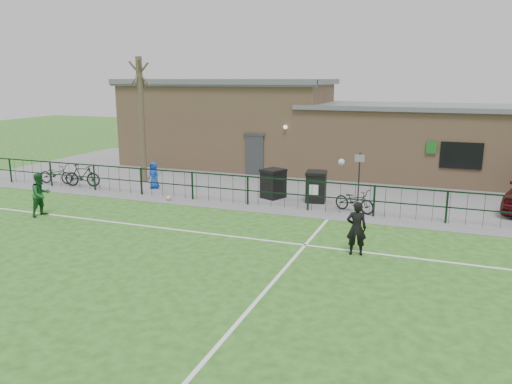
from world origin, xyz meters
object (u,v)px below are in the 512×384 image
(bicycle_e, at_px, (355,201))
(bicycle_b, at_px, (82,176))
(wheelie_bin_right, at_px, (316,188))
(bare_tree, at_px, (142,121))
(outfield_player, at_px, (41,195))
(wheelie_bin_left, at_px, (273,185))
(bicycle_a, at_px, (56,174))
(spectator_child, at_px, (154,175))
(ball_ground, at_px, (169,198))
(sign_post, at_px, (359,176))

(bicycle_e, bearing_deg, bicycle_b, 111.88)
(bicycle_b, bearing_deg, wheelie_bin_right, -97.68)
(bare_tree, distance_m, outfield_player, 7.06)
(wheelie_bin_left, bearing_deg, outfield_player, -118.06)
(wheelie_bin_right, distance_m, outfield_player, 10.65)
(bicycle_a, relative_size, spectator_child, 1.42)
(bicycle_a, bearing_deg, outfield_player, -149.78)
(wheelie_bin_right, bearing_deg, ball_ground, -169.86)
(bicycle_b, bearing_deg, bare_tree, -58.01)
(wheelie_bin_left, xyz_separation_m, wheelie_bin_right, (1.86, 0.00, 0.01))
(bicycle_a, xyz_separation_m, bicycle_b, (1.62, -0.07, 0.06))
(bicycle_b, height_order, spectator_child, spectator_child)
(spectator_child, relative_size, ball_ground, 5.39)
(spectator_child, xyz_separation_m, ball_ground, (1.81, -1.79, -0.52))
(wheelie_bin_right, height_order, sign_post, sign_post)
(wheelie_bin_left, bearing_deg, wheelie_bin_right, 23.67)
(wheelie_bin_right, relative_size, spectator_child, 0.96)
(bicycle_b, bearing_deg, outfield_player, -169.78)
(wheelie_bin_left, relative_size, bicycle_e, 0.68)
(bicycle_a, distance_m, bicycle_b, 1.63)
(wheelie_bin_right, relative_size, outfield_player, 0.74)
(ball_ground, bearing_deg, wheelie_bin_left, 26.62)
(bicycle_a, relative_size, ball_ground, 7.68)
(wheelie_bin_left, bearing_deg, sign_post, 39.06)
(sign_post, xyz_separation_m, bicycle_a, (-14.20, -1.89, -0.54))
(wheelie_bin_right, distance_m, spectator_child, 7.62)
(bicycle_a, relative_size, bicycle_b, 1.02)
(bare_tree, xyz_separation_m, spectator_child, (1.33, -1.23, -2.36))
(bare_tree, xyz_separation_m, bicycle_a, (-3.68, -1.98, -2.52))
(bare_tree, relative_size, wheelie_bin_left, 5.19)
(outfield_player, bearing_deg, bicycle_b, 32.45)
(sign_post, relative_size, bicycle_e, 1.19)
(bicycle_e, relative_size, outfield_player, 1.05)
(bare_tree, distance_m, bicycle_e, 11.22)
(wheelie_bin_left, height_order, ball_ground, wheelie_bin_left)
(wheelie_bin_left, xyz_separation_m, spectator_child, (-5.76, -0.19, 0.04))
(bare_tree, distance_m, wheelie_bin_right, 9.32)
(bicycle_b, bearing_deg, spectator_child, -89.31)
(wheelie_bin_left, height_order, wheelie_bin_right, wheelie_bin_right)
(wheelie_bin_right, xyz_separation_m, outfield_player, (-9.01, -5.67, 0.19))
(bicycle_b, bearing_deg, sign_post, -94.07)
(bare_tree, relative_size, sign_post, 3.00)
(bare_tree, bearing_deg, bicycle_a, -151.75)
(outfield_player, height_order, ball_ground, outfield_player)
(wheelie_bin_left, distance_m, outfield_player, 9.12)
(outfield_player, bearing_deg, sign_post, -48.70)
(ball_ground, bearing_deg, bicycle_e, 6.72)
(bare_tree, height_order, bicycle_e, bare_tree)
(spectator_child, bearing_deg, sign_post, 20.87)
(bare_tree, xyz_separation_m, wheelie_bin_right, (8.95, -1.03, -2.39))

